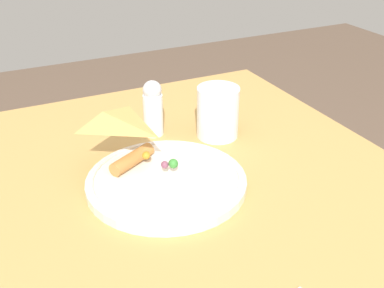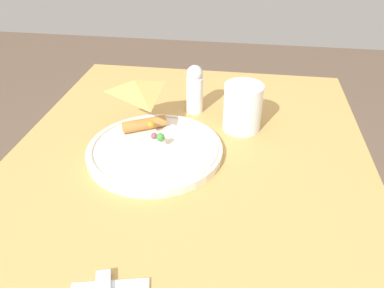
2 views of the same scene
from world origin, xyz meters
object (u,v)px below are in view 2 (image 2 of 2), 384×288
(milk_glass, at_px, (242,108))
(salt_shaker, at_px, (195,89))
(dining_table, at_px, (177,247))
(plate_pizza, at_px, (154,148))

(milk_glass, xyz_separation_m, salt_shaker, (-0.06, -0.11, 0.01))
(milk_glass, height_order, salt_shaker, salt_shaker)
(salt_shaker, bearing_deg, dining_table, 2.51)
(plate_pizza, relative_size, milk_glass, 2.60)
(plate_pizza, height_order, milk_glass, milk_glass)
(plate_pizza, bearing_deg, salt_shaker, 163.62)
(dining_table, distance_m, plate_pizza, 0.19)
(plate_pizza, distance_m, salt_shaker, 0.20)
(plate_pizza, bearing_deg, dining_table, 27.17)
(dining_table, xyz_separation_m, milk_glass, (-0.26, 0.10, 0.16))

